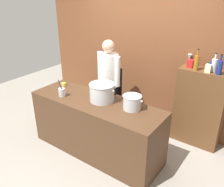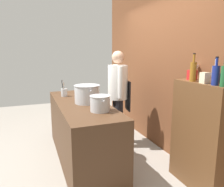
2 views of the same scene
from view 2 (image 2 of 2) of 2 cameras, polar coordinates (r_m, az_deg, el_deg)
The scene contains 17 objects.
ground_plane at distance 3.58m, azimuth -7.76°, elevation -16.49°, with size 8.00×8.00×0.00m, color gray.
brick_back_panel at distance 3.75m, azimuth 13.11°, elevation 8.46°, with size 4.40×0.10×3.00m, color brown.
prep_counter at distance 3.40m, azimuth -7.96°, elevation -9.74°, with size 2.13×0.70×0.90m, color #472D1C.
bar_cabinet at distance 2.86m, azimuth 22.55°, elevation -10.26°, with size 0.76×0.32×1.30m, color brown.
chef at distance 3.74m, azimuth 1.61°, elevation 0.48°, with size 0.52×0.38×1.66m.
stockpot_large at distance 3.20m, azimuth -6.56°, elevation -0.13°, with size 0.44×0.38×0.27m.
stockpot_small at distance 2.74m, azimuth -3.17°, elevation -2.61°, with size 0.32×0.26×0.20m.
utensil_crock at distance 3.74m, azimuth -12.49°, elevation 0.32°, with size 0.10×0.10×0.28m.
butter_jar at distance 4.09m, azimuth -8.79°, elevation 0.70°, with size 0.07×0.07×0.05m, color yellow.
wine_bottle_clear at distance 2.63m, azimuth 25.58°, elevation 4.62°, with size 0.08×0.08×0.28m.
wine_bottle_cobalt at distance 2.49m, azimuth 25.65°, elevation 4.48°, with size 0.08×0.08×0.30m.
wine_bottle_green at distance 2.42m, azimuth 27.40°, elevation 4.22°, with size 0.06×0.06×0.30m.
wine_bottle_amber at distance 2.73m, azimuth 20.60°, elevation 5.57°, with size 0.07×0.07×0.33m.
wine_glass_wide at distance 2.98m, azimuth 21.17°, elevation 5.99°, with size 0.07×0.07×0.18m.
spice_tin_navy at distance 2.75m, azimuth 25.79°, elevation 3.76°, with size 0.08×0.08×0.11m, color navy.
spice_tin_cream at distance 2.60m, azimuth 23.25°, elevation 3.80°, with size 0.08×0.08×0.12m, color beige.
spice_tin_red at distance 2.87m, azimuth 20.33°, elevation 4.61°, with size 0.09×0.09×0.12m, color red.
Camera 2 is at (3.10, -0.70, 1.64)m, focal length 34.69 mm.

